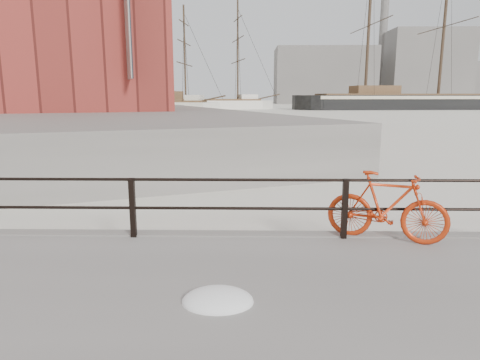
% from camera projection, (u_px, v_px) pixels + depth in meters
% --- Properties ---
extents(far_quay, '(78.44, 148.07, 1.80)m').
position_uv_depth(far_quay, '(58.00, 105.00, 78.43)').
color(far_quay, gray).
rests_on(far_quay, ground).
extents(bicycle, '(1.86, 0.93, 1.14)m').
position_uv_depth(bicycle, '(387.00, 207.00, 6.89)').
color(bicycle, red).
rests_on(bicycle, promenade).
extents(barque_black, '(66.47, 27.13, 36.32)m').
position_uv_depth(barque_black, '(437.00, 109.00, 84.42)').
color(barque_black, black).
rests_on(barque_black, ground).
extents(schooner_mid, '(32.47, 19.42, 21.69)m').
position_uv_depth(schooner_mid, '(204.00, 109.00, 85.00)').
color(schooner_mid, silver).
rests_on(schooner_mid, ground).
extents(schooner_left, '(24.40, 12.80, 17.95)m').
position_uv_depth(schooner_left, '(156.00, 111.00, 73.04)').
color(schooner_left, beige).
rests_on(schooner_left, ground).
extents(workboat_near, '(11.06, 10.53, 7.00)m').
position_uv_depth(workboat_near, '(12.00, 129.00, 34.97)').
color(workboat_near, black).
rests_on(workboat_near, ground).
extents(workboat_far, '(12.23, 4.73, 7.00)m').
position_uv_depth(workboat_far, '(64.00, 118.00, 50.91)').
color(workboat_far, black).
rests_on(workboat_far, ground).
extents(apartment_cream, '(24.16, 21.40, 21.20)m').
position_uv_depth(apartment_cream, '(36.00, 32.00, 66.33)').
color(apartment_cream, beige).
rests_on(apartment_cream, far_quay).
extents(apartment_grey, '(26.02, 22.15, 23.20)m').
position_uv_depth(apartment_grey, '(44.00, 41.00, 86.29)').
color(apartment_grey, '#A3A29D').
rests_on(apartment_grey, far_quay).
extents(apartment_brick, '(27.87, 22.90, 21.20)m').
position_uv_depth(apartment_brick, '(50.00, 56.00, 107.56)').
color(apartment_brick, brown).
rests_on(apartment_brick, far_quay).
extents(industrial_west, '(32.00, 18.00, 18.00)m').
position_uv_depth(industrial_west, '(323.00, 76.00, 142.45)').
color(industrial_west, gray).
rests_on(industrial_west, ground).
extents(industrial_mid, '(26.00, 20.00, 24.00)m').
position_uv_depth(industrial_mid, '(424.00, 68.00, 146.14)').
color(industrial_mid, gray).
rests_on(industrial_mid, ground).
extents(smokestack, '(2.80, 2.80, 44.00)m').
position_uv_depth(smokestack, '(383.00, 39.00, 149.33)').
color(smokestack, gray).
rests_on(smokestack, ground).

